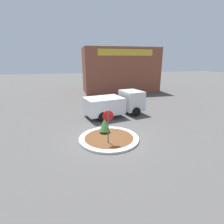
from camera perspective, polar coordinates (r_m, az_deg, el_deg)
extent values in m
plane|color=#514F4C|center=(11.81, -0.98, -8.88)|extent=(120.00, 120.00, 0.00)
cylinder|color=silver|center=(11.78, -0.98, -8.59)|extent=(3.97, 3.97, 0.14)
cylinder|color=brown|center=(11.78, -0.98, -8.58)|extent=(3.26, 3.26, 0.14)
cylinder|color=#4C4C51|center=(10.67, -1.28, -5.20)|extent=(0.07, 0.07, 2.24)
cylinder|color=#B71414|center=(10.41, -1.30, -1.26)|extent=(0.66, 0.03, 0.66)
cylinder|color=brown|center=(12.46, -2.39, -6.39)|extent=(0.08, 0.08, 0.14)
cone|color=#3D7F33|center=(12.26, -2.42, -4.11)|extent=(0.76, 0.76, 0.92)
cube|color=silver|center=(17.21, 6.38, 3.88)|extent=(2.20, 2.58, 1.83)
cube|color=silver|center=(15.91, -2.69, 2.17)|extent=(3.72, 3.03, 1.44)
cube|color=black|center=(17.48, 8.12, 5.08)|extent=(0.47, 1.98, 0.64)
cylinder|color=black|center=(18.25, 4.02, 1.86)|extent=(0.90, 0.44, 0.86)
cylinder|color=black|center=(16.46, 7.82, 0.09)|extent=(0.90, 0.44, 0.86)
cylinder|color=black|center=(16.86, -6.01, 0.56)|extent=(0.90, 0.44, 0.86)
cylinder|color=black|center=(14.91, -3.10, -1.55)|extent=(0.90, 0.44, 0.86)
cube|color=brown|center=(29.15, 2.56, 13.48)|extent=(11.60, 6.00, 6.89)
cube|color=gold|center=(26.23, 4.57, 18.84)|extent=(8.12, 0.08, 0.90)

